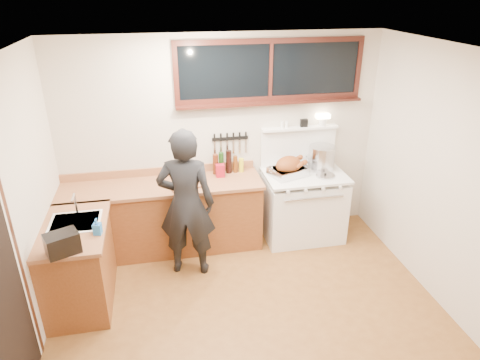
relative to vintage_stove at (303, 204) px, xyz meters
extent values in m
cube|color=brown|center=(-1.00, -1.41, -0.48)|extent=(4.00, 3.50, 0.02)
cube|color=beige|center=(-1.00, 0.36, 0.83)|extent=(4.00, 0.05, 2.60)
cube|color=beige|center=(-1.00, -3.19, 0.83)|extent=(4.00, 0.05, 2.60)
cube|color=beige|center=(-3.03, -1.41, 0.83)|extent=(0.05, 3.50, 2.60)
cube|color=beige|center=(1.02, -1.41, 0.83)|extent=(0.05, 3.50, 2.60)
cube|color=white|center=(-1.00, -1.41, 2.16)|extent=(4.00, 3.50, 0.05)
cube|color=brown|center=(-1.80, 0.04, -0.04)|extent=(2.40, 0.60, 0.86)
cube|color=#945D3B|center=(-1.80, 0.03, 0.41)|extent=(2.44, 0.64, 0.04)
cube|color=#945D3B|center=(-1.80, 0.32, 0.48)|extent=(2.40, 0.03, 0.10)
sphere|color=#B78C38|center=(-2.80, -0.24, 0.23)|extent=(0.03, 0.03, 0.03)
sphere|color=#B78C38|center=(-2.30, -0.24, 0.23)|extent=(0.03, 0.03, 0.03)
sphere|color=#B78C38|center=(-1.80, -0.24, 0.23)|extent=(0.03, 0.03, 0.03)
sphere|color=#B78C38|center=(-1.30, -0.24, 0.23)|extent=(0.03, 0.03, 0.03)
sphere|color=#B78C38|center=(-0.85, -0.24, 0.23)|extent=(0.03, 0.03, 0.03)
cube|color=brown|center=(-2.70, -0.79, -0.04)|extent=(0.60, 1.05, 0.86)
cube|color=#945D3B|center=(-2.69, -0.79, 0.41)|extent=(0.64, 1.09, 0.04)
cube|color=white|center=(-2.68, -0.71, 0.37)|extent=(0.45, 0.40, 0.14)
cube|color=white|center=(-2.68, -0.71, 0.44)|extent=(0.50, 0.45, 0.01)
cylinder|color=silver|center=(-2.68, -0.53, 0.55)|extent=(0.02, 0.02, 0.24)
cylinder|color=silver|center=(-2.68, -0.61, 0.66)|extent=(0.02, 0.18, 0.02)
cube|color=white|center=(0.00, -0.01, -0.06)|extent=(1.00, 0.70, 0.82)
cube|color=white|center=(0.00, -0.01, 0.42)|extent=(1.02, 0.72, 0.03)
cube|color=white|center=(0.00, -0.35, 0.05)|extent=(0.88, 0.02, 0.46)
cylinder|color=silver|center=(0.00, -0.38, 0.27)|extent=(0.75, 0.02, 0.02)
cylinder|color=white|center=(-0.33, -0.37, 0.38)|extent=(0.04, 0.03, 0.04)
cylinder|color=white|center=(-0.11, -0.37, 0.38)|extent=(0.04, 0.03, 0.04)
cylinder|color=white|center=(0.11, -0.37, 0.38)|extent=(0.04, 0.03, 0.04)
cylinder|color=white|center=(0.33, -0.37, 0.38)|extent=(0.04, 0.03, 0.04)
cube|color=white|center=(0.00, 0.31, 0.68)|extent=(1.00, 0.05, 0.50)
cube|color=white|center=(0.00, 0.28, 0.95)|extent=(1.00, 0.12, 0.03)
cylinder|color=white|center=(0.30, 0.28, 1.01)|extent=(0.10, 0.10, 0.10)
cube|color=#FFE5B2|center=(0.30, 0.28, 1.09)|extent=(0.17, 0.09, 0.06)
cube|color=black|center=(0.05, 0.28, 1.01)|extent=(0.09, 0.05, 0.10)
cylinder|color=white|center=(-0.18, 0.28, 1.01)|extent=(0.04, 0.04, 0.09)
cylinder|color=white|center=(-0.24, 0.28, 1.01)|extent=(0.04, 0.04, 0.09)
cube|color=black|center=(-0.40, 0.32, 1.68)|extent=(2.20, 0.01, 0.62)
cube|color=black|center=(-0.40, 0.32, 2.02)|extent=(2.32, 0.04, 0.06)
cube|color=black|center=(-0.40, 0.32, 1.34)|extent=(2.32, 0.04, 0.06)
cube|color=black|center=(-1.53, 0.32, 1.68)|extent=(0.06, 0.04, 0.62)
cube|color=black|center=(0.73, 0.32, 1.68)|extent=(0.06, 0.04, 0.62)
cube|color=black|center=(-0.40, 0.32, 1.68)|extent=(0.04, 0.04, 0.62)
cube|color=black|center=(-0.40, 0.27, 1.30)|extent=(2.32, 0.13, 0.03)
cube|color=black|center=(-2.99, -1.96, 0.58)|extent=(0.01, 0.86, 2.10)
cube|color=black|center=(-2.99, -1.48, 0.58)|extent=(0.01, 0.07, 2.10)
cube|color=black|center=(-0.90, 0.33, 0.85)|extent=(0.46, 0.02, 0.04)
cube|color=silver|center=(-1.10, 0.31, 0.74)|extent=(0.02, 0.00, 0.18)
cube|color=black|center=(-1.10, 0.31, 0.88)|extent=(0.02, 0.02, 0.10)
cube|color=silver|center=(-1.02, 0.31, 0.74)|extent=(0.02, 0.00, 0.18)
cube|color=black|center=(-1.02, 0.31, 0.88)|extent=(0.02, 0.02, 0.10)
cube|color=silver|center=(-0.94, 0.31, 0.74)|extent=(0.02, 0.00, 0.18)
cube|color=black|center=(-0.94, 0.31, 0.88)|extent=(0.02, 0.02, 0.10)
cube|color=silver|center=(-0.86, 0.31, 0.74)|extent=(0.03, 0.00, 0.18)
cube|color=black|center=(-0.86, 0.31, 0.88)|extent=(0.02, 0.02, 0.10)
cube|color=silver|center=(-0.78, 0.31, 0.74)|extent=(0.03, 0.00, 0.18)
cube|color=black|center=(-0.78, 0.31, 0.88)|extent=(0.02, 0.02, 0.10)
cube|color=silver|center=(-0.70, 0.31, 0.74)|extent=(0.03, 0.00, 0.18)
cube|color=black|center=(-0.70, 0.31, 0.88)|extent=(0.02, 0.02, 0.10)
imported|color=black|center=(-1.54, -0.48, 0.41)|extent=(0.72, 0.55, 1.75)
imported|color=#2672BE|center=(-2.43, -0.98, 0.52)|extent=(0.09, 0.09, 0.17)
cube|color=black|center=(-2.70, -1.24, 0.53)|extent=(0.34, 0.29, 0.19)
cube|color=#945D3B|center=(-1.53, -0.06, 0.44)|extent=(0.42, 0.35, 0.02)
ellipsoid|color=brown|center=(-1.53, -0.06, 0.51)|extent=(0.23, 0.18, 0.12)
sphere|color=brown|center=(-1.44, -0.02, 0.53)|extent=(0.05, 0.05, 0.05)
sphere|color=brown|center=(-1.44, -0.11, 0.53)|extent=(0.05, 0.05, 0.05)
cube|color=silver|center=(-0.22, 0.00, 0.48)|extent=(0.53, 0.46, 0.10)
cube|color=#3F3F42|center=(-0.22, 0.00, 0.52)|extent=(0.46, 0.40, 0.03)
torus|color=silver|center=(-0.45, 0.00, 0.53)|extent=(0.05, 0.10, 0.10)
torus|color=silver|center=(0.01, 0.00, 0.53)|extent=(0.05, 0.10, 0.10)
ellipsoid|color=brown|center=(-0.22, 0.00, 0.57)|extent=(0.41, 0.36, 0.22)
cylinder|color=brown|center=(-0.10, -0.09, 0.59)|extent=(0.13, 0.09, 0.10)
sphere|color=brown|center=(-0.04, -0.09, 0.63)|extent=(0.07, 0.07, 0.07)
cylinder|color=brown|center=(-0.10, 0.08, 0.59)|extent=(0.13, 0.09, 0.10)
sphere|color=brown|center=(-0.04, 0.08, 0.63)|extent=(0.07, 0.07, 0.07)
cylinder|color=silver|center=(0.25, 0.10, 0.59)|extent=(0.39, 0.39, 0.32)
cylinder|color=silver|center=(0.11, 0.18, 0.49)|extent=(0.16, 0.16, 0.12)
cylinder|color=black|center=(0.12, 0.30, 0.54)|extent=(0.02, 0.16, 0.02)
cylinder|color=silver|center=(0.22, -0.13, 0.44)|extent=(0.32, 0.32, 0.02)
sphere|color=black|center=(0.22, -0.13, 0.46)|extent=(0.03, 0.03, 0.03)
cube|color=maroon|center=(-1.07, 0.12, 0.51)|extent=(0.11, 0.09, 0.16)
cylinder|color=white|center=(-1.35, 0.13, 0.52)|extent=(0.10, 0.10, 0.17)
cylinder|color=black|center=(-1.11, 0.22, 0.56)|extent=(0.07, 0.07, 0.26)
cylinder|color=black|center=(-1.04, 0.22, 0.57)|extent=(0.06, 0.06, 0.28)
cylinder|color=black|center=(-0.94, 0.22, 0.58)|extent=(0.07, 0.07, 0.30)
cylinder|color=black|center=(-0.85, 0.22, 0.54)|extent=(0.06, 0.06, 0.22)
cylinder|color=black|center=(-0.78, 0.22, 0.52)|extent=(0.06, 0.06, 0.18)
camera|label=1|loc=(-1.78, -4.70, 2.63)|focal=32.00mm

